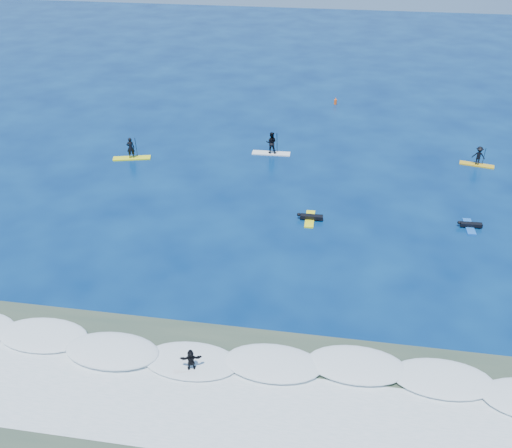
% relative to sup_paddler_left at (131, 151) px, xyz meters
% --- Properties ---
extents(ground, '(160.00, 160.00, 0.00)m').
position_rel_sup_paddler_left_xyz_m(ground, '(14.04, -11.90, -0.69)').
color(ground, '#031A48').
rests_on(ground, ground).
extents(shallow_water, '(90.00, 13.00, 0.01)m').
position_rel_sup_paddler_left_xyz_m(shallow_water, '(14.04, -25.90, -0.68)').
color(shallow_water, '#324535').
rests_on(shallow_water, ground).
extents(breaking_wave, '(40.00, 6.00, 0.30)m').
position_rel_sup_paddler_left_xyz_m(breaking_wave, '(14.04, -21.90, -0.69)').
color(breaking_wave, white).
rests_on(breaking_wave, ground).
extents(whitewater, '(34.00, 5.00, 0.02)m').
position_rel_sup_paddler_left_xyz_m(whitewater, '(14.04, -24.90, -0.69)').
color(whitewater, silver).
rests_on(whitewater, ground).
extents(sup_paddler_left, '(3.22, 1.56, 2.19)m').
position_rel_sup_paddler_left_xyz_m(sup_paddler_left, '(0.00, 0.00, 0.00)').
color(sup_paddler_left, '#ECF31A').
rests_on(sup_paddler_left, ground).
extents(sup_paddler_center, '(3.30, 0.92, 2.30)m').
position_rel_sup_paddler_left_xyz_m(sup_paddler_center, '(11.52, 2.87, 0.17)').
color(sup_paddler_center, white).
rests_on(sup_paddler_center, ground).
extents(sup_paddler_right, '(2.81, 1.23, 1.91)m').
position_rel_sup_paddler_left_xyz_m(sup_paddler_right, '(28.64, 3.29, 0.06)').
color(sup_paddler_right, gold).
rests_on(sup_paddler_right, ground).
extents(prone_paddler_near, '(1.82, 2.30, 0.48)m').
position_rel_sup_paddler_left_xyz_m(prone_paddler_near, '(15.71, -7.70, -0.52)').
color(prone_paddler_near, '#F4F51A').
rests_on(prone_paddler_near, ground).
extents(prone_paddler_far, '(1.66, 2.10, 0.44)m').
position_rel_sup_paddler_left_xyz_m(prone_paddler_far, '(26.50, -6.98, -0.54)').
color(prone_paddler_far, blue).
rests_on(prone_paddler_far, ground).
extents(wave_surfer, '(1.77, 0.91, 1.23)m').
position_rel_sup_paddler_left_xyz_m(wave_surfer, '(11.25, -22.94, 0.04)').
color(wave_surfer, silver).
rests_on(wave_surfer, breaking_wave).
extents(marker_buoy, '(0.32, 0.32, 0.76)m').
position_rel_sup_paddler_left_xyz_m(marker_buoy, '(16.45, 16.44, -0.35)').
color(marker_buoy, '#EE5215').
rests_on(marker_buoy, ground).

